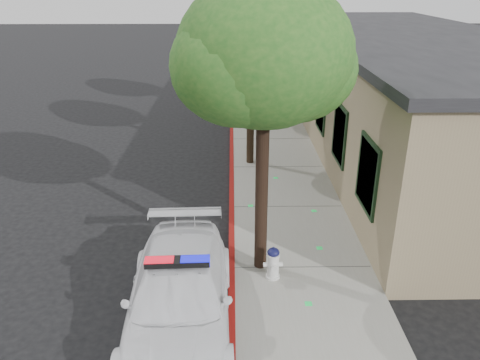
% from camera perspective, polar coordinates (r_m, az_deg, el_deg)
% --- Properties ---
extents(ground, '(120.00, 120.00, 0.00)m').
position_cam_1_polar(ground, '(10.68, -1.34, -11.30)').
color(ground, black).
rests_on(ground, ground).
extents(sidewalk, '(3.20, 60.00, 0.15)m').
position_cam_1_polar(sidewalk, '(13.30, 5.64, -3.50)').
color(sidewalk, gray).
rests_on(sidewalk, ground).
extents(red_curb, '(0.14, 60.00, 0.16)m').
position_cam_1_polar(red_curb, '(13.21, -1.02, -3.55)').
color(red_curb, maroon).
rests_on(red_curb, ground).
extents(clapboard_building, '(7.30, 20.89, 4.24)m').
position_cam_1_polar(clapboard_building, '(19.36, 19.32, 10.43)').
color(clapboard_building, '#8A7A5A').
rests_on(clapboard_building, ground).
extents(police_car, '(2.09, 4.81, 1.50)m').
position_cam_1_polar(police_car, '(8.96, -7.39, -13.84)').
color(police_car, white).
rests_on(police_car, ground).
extents(fire_hydrant, '(0.42, 0.36, 0.74)m').
position_cam_1_polar(fire_hydrant, '(10.11, 4.05, -10.03)').
color(fire_hydrant, silver).
rests_on(fire_hydrant, sidewalk).
extents(street_tree_near, '(3.55, 3.31, 6.07)m').
position_cam_1_polar(street_tree_near, '(8.97, 3.05, 14.37)').
color(street_tree_near, black).
rests_on(street_tree_near, sidewalk).
extents(street_tree_mid, '(3.07, 2.99, 5.65)m').
position_cam_1_polar(street_tree_mid, '(15.35, 1.40, 17.24)').
color(street_tree_mid, black).
rests_on(street_tree_mid, sidewalk).
extents(street_tree_far, '(3.02, 3.00, 5.55)m').
position_cam_1_polar(street_tree_far, '(21.19, 1.01, 18.76)').
color(street_tree_far, black).
rests_on(street_tree_far, sidewalk).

